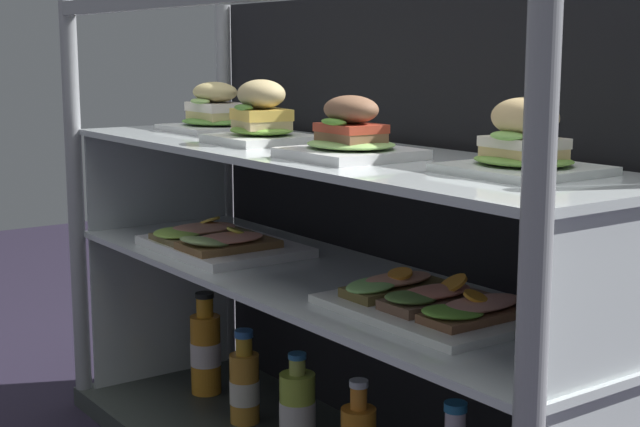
# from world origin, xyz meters

# --- Properties ---
(case_frame) EXTENTS (1.40, 0.43, 0.94)m
(case_frame) POSITION_xyz_m (0.00, 0.11, 0.52)
(case_frame) COLOR gray
(case_frame) RESTS_ON ground
(riser_lower_tier) EXTENTS (1.33, 0.36, 0.36)m
(riser_lower_tier) POSITION_xyz_m (0.00, 0.00, 0.23)
(riser_lower_tier) COLOR silver
(riser_lower_tier) RESTS_ON case_base_deck
(shelf_lower_glass) EXTENTS (1.34, 0.37, 0.01)m
(shelf_lower_glass) POSITION_xyz_m (0.00, 0.00, 0.41)
(shelf_lower_glass) COLOR silver
(shelf_lower_glass) RESTS_ON riser_lower_tier
(riser_upper_tier) EXTENTS (1.33, 0.36, 0.22)m
(riser_upper_tier) POSITION_xyz_m (0.00, 0.00, 0.53)
(riser_upper_tier) COLOR silver
(riser_upper_tier) RESTS_ON shelf_lower_glass
(shelf_upper_glass) EXTENTS (1.34, 0.37, 0.01)m
(shelf_upper_glass) POSITION_xyz_m (0.00, 0.00, 0.65)
(shelf_upper_glass) COLOR silver
(shelf_upper_glass) RESTS_ON riser_upper_tier
(plated_roll_sandwich_left_of_center) EXTENTS (0.20, 0.20, 0.11)m
(plated_roll_sandwich_left_of_center) POSITION_xyz_m (-0.46, 0.05, 0.69)
(plated_roll_sandwich_left_of_center) COLOR white
(plated_roll_sandwich_left_of_center) RESTS_ON shelf_upper_glass
(plated_roll_sandwich_far_right) EXTENTS (0.17, 0.17, 0.12)m
(plated_roll_sandwich_far_right) POSITION_xyz_m (-0.16, -0.03, 0.70)
(plated_roll_sandwich_far_right) COLOR white
(plated_roll_sandwich_far_right) RESTS_ON shelf_upper_glass
(plated_roll_sandwich_right_of_center) EXTENTS (0.19, 0.19, 0.10)m
(plated_roll_sandwich_right_of_center) POSITION_xyz_m (0.15, -0.04, 0.69)
(plated_roll_sandwich_right_of_center) COLOR white
(plated_roll_sandwich_right_of_center) RESTS_ON shelf_upper_glass
(plated_roll_sandwich_mid_right) EXTENTS (0.20, 0.20, 0.11)m
(plated_roll_sandwich_mid_right) POSITION_xyz_m (0.44, 0.04, 0.69)
(plated_roll_sandwich_mid_right) COLOR white
(plated_roll_sandwich_mid_right) RESTS_ON shelf_upper_glass
(open_sandwich_tray_center) EXTENTS (0.34, 0.25, 0.06)m
(open_sandwich_tray_center) POSITION_xyz_m (-0.30, -0.05, 0.44)
(open_sandwich_tray_center) COLOR white
(open_sandwich_tray_center) RESTS_ON shelf_lower_glass
(open_sandwich_tray_left_of_center) EXTENTS (0.34, 0.24, 0.06)m
(open_sandwich_tray_left_of_center) POSITION_xyz_m (0.31, -0.00, 0.44)
(open_sandwich_tray_left_of_center) COLOR white
(open_sandwich_tray_left_of_center) RESTS_ON shelf_lower_glass
(juice_bottle_front_right_end) EXTENTS (0.07, 0.07, 0.24)m
(juice_bottle_front_right_end) POSITION_xyz_m (-0.49, 0.02, 0.14)
(juice_bottle_front_right_end) COLOR orange
(juice_bottle_front_right_end) RESTS_ON case_base_deck
(juice_bottle_front_second) EXTENTS (0.06, 0.06, 0.20)m
(juice_bottle_front_second) POSITION_xyz_m (-0.28, 0.01, 0.13)
(juice_bottle_front_second) COLOR orange
(juice_bottle_front_second) RESTS_ON case_base_deck
(juice_bottle_back_right) EXTENTS (0.07, 0.07, 0.21)m
(juice_bottle_back_right) POSITION_xyz_m (-0.08, -0.00, 0.13)
(juice_bottle_back_right) COLOR #BBD446
(juice_bottle_back_right) RESTS_ON case_base_deck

